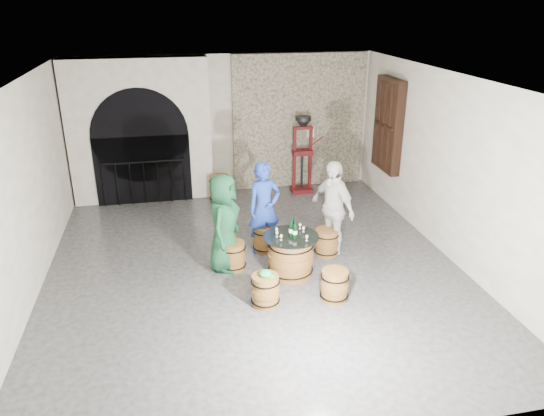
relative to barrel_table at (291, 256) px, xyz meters
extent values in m
plane|color=#2C2C2E|center=(-0.56, 0.41, -0.35)|extent=(8.00, 8.00, 0.00)
plane|color=beige|center=(-0.56, 4.41, 1.25)|extent=(8.00, 0.00, 8.00)
plane|color=beige|center=(-0.56, -3.59, 1.25)|extent=(8.00, 0.00, 8.00)
plane|color=beige|center=(-4.06, 0.41, 1.25)|extent=(0.00, 8.00, 8.00)
plane|color=beige|center=(2.94, 0.41, 1.25)|extent=(0.00, 8.00, 8.00)
plane|color=beige|center=(-0.56, 0.41, 2.85)|extent=(8.00, 8.00, 0.00)
cube|color=#9E957E|center=(1.24, 4.35, 1.25)|extent=(3.20, 0.12, 3.18)
cube|color=beige|center=(-2.46, 4.16, 1.25)|extent=(3.10, 0.50, 3.18)
cube|color=black|center=(-2.46, 3.90, 0.42)|extent=(2.10, 0.03, 1.55)
cylinder|color=black|center=(-2.46, 3.90, 1.20)|extent=(2.10, 0.03, 2.10)
cylinder|color=black|center=(-2.46, 3.83, 0.63)|extent=(1.79, 0.04, 0.04)
cylinder|color=black|center=(-3.35, 3.83, 0.14)|extent=(0.02, 0.02, 0.98)
cylinder|color=black|center=(-3.05, 3.83, 0.14)|extent=(0.02, 0.02, 0.98)
cylinder|color=black|center=(-2.76, 3.83, 0.14)|extent=(0.02, 0.02, 0.98)
cylinder|color=black|center=(-2.46, 3.83, 0.14)|extent=(0.02, 0.02, 0.98)
cylinder|color=black|center=(-2.16, 3.83, 0.14)|extent=(0.02, 0.02, 0.98)
cylinder|color=black|center=(-1.86, 3.83, 0.14)|extent=(0.02, 0.02, 0.98)
cylinder|color=black|center=(-1.57, 3.83, 0.14)|extent=(0.02, 0.02, 0.98)
cube|color=black|center=(2.83, 2.81, 1.45)|extent=(0.20, 1.10, 2.00)
cube|color=black|center=(2.78, 2.81, 1.45)|extent=(0.06, 0.88, 1.76)
cube|color=black|center=(2.81, 2.81, 1.45)|extent=(0.22, 0.92, 0.06)
cube|color=black|center=(2.81, 2.52, 1.45)|extent=(0.22, 0.06, 1.80)
cube|color=black|center=(2.81, 2.81, 1.45)|extent=(0.22, 0.06, 1.80)
cube|color=black|center=(2.81, 3.10, 1.45)|extent=(0.22, 0.06, 1.80)
cylinder|color=brown|center=(0.00, 0.00, -0.02)|extent=(0.71, 0.71, 0.67)
cylinder|color=brown|center=(0.00, 0.00, -0.02)|extent=(0.76, 0.76, 0.15)
torus|color=black|center=(0.00, 0.00, -0.25)|extent=(0.76, 0.76, 0.02)
torus|color=black|center=(0.00, 0.00, 0.21)|extent=(0.76, 0.76, 0.02)
cylinder|color=brown|center=(0.00, 0.00, 0.33)|extent=(0.73, 0.73, 0.02)
cylinder|color=black|center=(0.00, 0.00, 0.35)|extent=(0.93, 0.93, 0.01)
cylinder|color=brown|center=(-0.92, 0.40, -0.12)|extent=(0.40, 0.40, 0.47)
cylinder|color=brown|center=(-0.92, 0.40, -0.12)|extent=(0.43, 0.43, 0.10)
torus|color=black|center=(-0.92, 0.40, -0.28)|extent=(0.44, 0.44, 0.02)
torus|color=black|center=(-0.92, 0.40, 0.04)|extent=(0.44, 0.44, 0.02)
cylinder|color=brown|center=(-0.92, 0.40, 0.13)|extent=(0.41, 0.41, 0.02)
cylinder|color=brown|center=(-0.26, 0.97, -0.12)|extent=(0.40, 0.40, 0.47)
cylinder|color=brown|center=(-0.26, 0.97, -0.12)|extent=(0.43, 0.43, 0.10)
torus|color=black|center=(-0.26, 0.97, -0.28)|extent=(0.44, 0.44, 0.02)
torus|color=black|center=(-0.26, 0.97, 0.04)|extent=(0.44, 0.44, 0.02)
cylinder|color=brown|center=(-0.26, 0.97, 0.13)|extent=(0.41, 0.41, 0.02)
cylinder|color=brown|center=(0.81, 0.59, -0.12)|extent=(0.40, 0.40, 0.47)
cylinder|color=brown|center=(0.81, 0.59, -0.12)|extent=(0.43, 0.43, 0.10)
torus|color=black|center=(0.81, 0.59, -0.28)|extent=(0.44, 0.44, 0.02)
torus|color=black|center=(0.81, 0.59, 0.04)|extent=(0.44, 0.44, 0.02)
cylinder|color=brown|center=(0.81, 0.59, 0.13)|extent=(0.41, 0.41, 0.02)
cylinder|color=brown|center=(0.48, -0.88, -0.12)|extent=(0.40, 0.40, 0.47)
cylinder|color=brown|center=(0.48, -0.88, -0.12)|extent=(0.43, 0.43, 0.10)
torus|color=black|center=(0.48, -0.88, -0.28)|extent=(0.44, 0.44, 0.02)
torus|color=black|center=(0.48, -0.88, 0.04)|extent=(0.44, 0.44, 0.02)
cylinder|color=brown|center=(0.48, -0.88, 0.13)|extent=(0.41, 0.41, 0.02)
cylinder|color=brown|center=(-0.59, -0.81, -0.12)|extent=(0.40, 0.40, 0.47)
cylinder|color=brown|center=(-0.59, -0.81, -0.12)|extent=(0.43, 0.43, 0.10)
torus|color=black|center=(-0.59, -0.81, -0.28)|extent=(0.44, 0.44, 0.02)
torus|color=black|center=(-0.59, -0.81, 0.04)|extent=(0.44, 0.44, 0.02)
cylinder|color=brown|center=(-0.59, -0.81, 0.13)|extent=(0.41, 0.41, 0.02)
ellipsoid|color=#0E9D4C|center=(-0.59, -0.81, 0.18)|extent=(0.18, 0.18, 0.10)
cylinder|color=#0E9D4C|center=(-0.51, -0.84, 0.14)|extent=(0.12, 0.12, 0.01)
imported|color=#124024|center=(-1.05, 0.46, 0.50)|extent=(0.83, 0.98, 1.70)
imported|color=#1B3899|center=(-0.26, 0.97, 0.49)|extent=(0.69, 0.53, 1.70)
imported|color=silver|center=(0.92, 0.67, 0.52)|extent=(0.81, 1.11, 1.75)
cylinder|color=black|center=(0.00, 0.00, 0.47)|extent=(0.07, 0.07, 0.22)
cylinder|color=white|center=(0.00, 0.00, 0.46)|extent=(0.08, 0.08, 0.06)
cone|color=black|center=(0.00, 0.00, 0.60)|extent=(0.07, 0.07, 0.05)
cylinder|color=black|center=(0.00, 0.00, 0.65)|extent=(0.03, 0.03, 0.07)
cylinder|color=black|center=(0.05, -0.07, 0.47)|extent=(0.07, 0.07, 0.22)
cylinder|color=white|center=(0.05, -0.07, 0.46)|extent=(0.08, 0.08, 0.06)
cone|color=black|center=(0.05, -0.07, 0.60)|extent=(0.07, 0.07, 0.05)
cylinder|color=black|center=(0.05, -0.07, 0.65)|extent=(0.03, 0.03, 0.07)
cylinder|color=black|center=(0.07, 0.08, 0.47)|extent=(0.07, 0.07, 0.22)
cylinder|color=white|center=(0.07, 0.08, 0.46)|extent=(0.08, 0.08, 0.06)
cone|color=black|center=(0.07, 0.08, 0.60)|extent=(0.07, 0.07, 0.05)
cylinder|color=black|center=(0.07, 0.08, 0.65)|extent=(0.03, 0.03, 0.07)
cylinder|color=brown|center=(-0.80, 3.60, -0.05)|extent=(0.43, 0.43, 0.61)
cylinder|color=brown|center=(-0.80, 3.60, -0.05)|extent=(0.46, 0.46, 0.13)
torus|color=black|center=(-0.80, 3.60, -0.26)|extent=(0.48, 0.48, 0.02)
torus|color=black|center=(-0.80, 3.60, 0.16)|extent=(0.48, 0.48, 0.02)
cylinder|color=brown|center=(-0.80, 3.60, 0.27)|extent=(0.44, 0.44, 0.02)
cube|color=#490C0D|center=(1.21, 3.88, -0.31)|extent=(0.50, 0.41, 0.10)
cube|color=#490C0D|center=(1.21, 3.88, 0.63)|extent=(0.46, 0.29, 0.12)
cube|color=#490C0D|center=(1.21, 3.88, 1.21)|extent=(0.45, 0.12, 0.07)
cylinder|color=black|center=(1.21, 3.88, 0.23)|extent=(0.05, 0.05, 0.97)
cylinder|color=black|center=(1.21, 3.88, 1.43)|extent=(0.37, 0.37, 0.09)
cone|color=black|center=(1.21, 3.88, 1.32)|extent=(0.37, 0.37, 0.19)
cube|color=#490C0D|center=(1.02, 3.88, 0.47)|extent=(0.07, 0.07, 1.55)
cube|color=#490C0D|center=(1.40, 3.88, 0.47)|extent=(0.07, 0.07, 1.55)
cylinder|color=#490C0D|center=(1.50, 3.84, 0.85)|extent=(0.41, 0.03, 0.30)
cube|color=silver|center=(1.49, 4.27, 1.00)|extent=(0.18, 0.10, 0.22)
camera|label=1|loc=(-1.85, -7.44, 4.00)|focal=34.00mm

